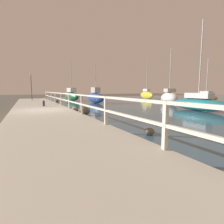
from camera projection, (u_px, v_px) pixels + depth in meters
ground_plane at (42, 115)px, 11.85m from camera, size 120.00×120.00×0.00m
dock_walkway at (42, 112)px, 11.82m from camera, size 3.84×36.00×0.34m
railing at (69, 98)px, 12.51m from camera, size 0.10×32.50×1.10m
boulder_water_edge at (75, 110)px, 13.31m from camera, size 0.53×0.48×0.40m
boulder_downstream at (150, 131)px, 6.52m from camera, size 0.37×0.33×0.28m
boulder_near_dock at (57, 101)px, 24.07m from camera, size 0.49×0.44×0.36m
boulder_mid_strip at (84, 111)px, 11.58m from camera, size 0.77×0.70×0.58m
mooring_bollard at (44, 103)px, 14.43m from camera, size 0.19×0.19×0.49m
dock_lamp at (31, 80)px, 22.74m from camera, size 0.29×0.29×3.47m
sailboat_teal at (198, 103)px, 14.16m from camera, size 1.35×5.20×7.05m
sailboat_yellow at (146, 95)px, 32.52m from camera, size 2.37×5.75×7.24m
sailboat_white at (169, 98)px, 20.37m from camera, size 2.30×3.48×6.41m
sailboat_orange at (206, 97)px, 25.29m from camera, size 1.54×3.38×6.12m
sailboat_blue at (96, 97)px, 22.47m from camera, size 1.56×4.05×4.91m
sailboat_green at (72, 96)px, 27.38m from camera, size 1.73×5.81×6.18m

